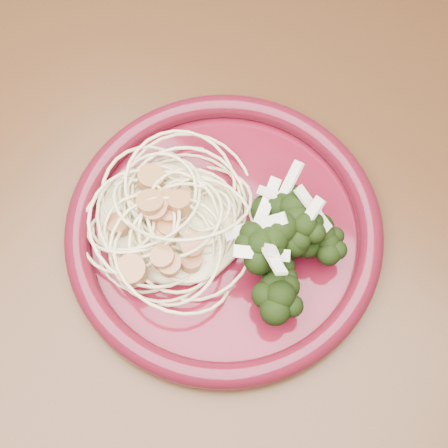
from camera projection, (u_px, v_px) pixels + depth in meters
dining_table at (302, 252)px, 0.64m from camera, size 1.20×0.80×0.75m
dinner_plate at (224, 229)px, 0.53m from camera, size 0.36×0.36×0.02m
spaghetti_pile at (170, 216)px, 0.53m from camera, size 0.17×0.16×0.03m
scallop_cluster at (167, 197)px, 0.49m from camera, size 0.17×0.17×0.04m
broccoli_pile at (292, 228)px, 0.51m from camera, size 0.14×0.17×0.05m
onion_garnish at (296, 212)px, 0.48m from camera, size 0.09×0.11×0.05m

